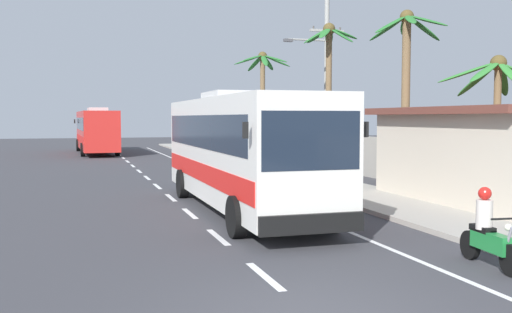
{
  "coord_description": "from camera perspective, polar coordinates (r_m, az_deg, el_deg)",
  "views": [
    {
      "loc": [
        -3.3,
        -7.86,
        2.93
      ],
      "look_at": [
        2.16,
        9.87,
        1.7
      ],
      "focal_mm": 41.21,
      "sensor_mm": 36.0,
      "label": 1
    }
  ],
  "objects": [
    {
      "name": "palm_second",
      "position": [
        27.39,
        7.07,
        8.34
      ],
      "size": [
        2.61,
        2.36,
        7.25
      ],
      "color": "brown",
      "rests_on": "ground"
    },
    {
      "name": "palm_third",
      "position": [
        37.29,
        0.66,
        7.12
      ],
      "size": [
        3.6,
        3.44,
        7.08
      ],
      "color": "brown",
      "rests_on": "ground"
    },
    {
      "name": "coach_bus_foreground",
      "position": [
        18.45,
        -1.52,
        0.83
      ],
      "size": [
        3.01,
        11.7,
        3.8
      ],
      "color": "silver",
      "rests_on": "ground"
    },
    {
      "name": "palm_fourth",
      "position": [
        24.68,
        14.38,
        8.28
      ],
      "size": [
        3.23,
        3.31,
        7.26
      ],
      "color": "brown",
      "rests_on": "ground"
    },
    {
      "name": "boundary_wall",
      "position": [
        25.98,
        15.29,
        -0.61
      ],
      "size": [
        0.24,
        60.0,
        1.99
      ],
      "primitive_type": "cube",
      "color": "#9E998E",
      "rests_on": "ground"
    },
    {
      "name": "lane_markings",
      "position": [
        23.1,
        -3.51,
        -3.49
      ],
      "size": [
        3.52,
        71.0,
        0.01
      ],
      "color": "white",
      "rests_on": "ground"
    },
    {
      "name": "motorcycle_beside_bus",
      "position": [
        12.47,
        21.59,
        -7.05
      ],
      "size": [
        0.56,
        1.96,
        1.56
      ],
      "color": "black",
      "rests_on": "ground"
    },
    {
      "name": "coach_bus_far_lane",
      "position": [
        49.56,
        -15.22,
        2.51
      ],
      "size": [
        3.34,
        12.18,
        3.72
      ],
      "color": "red",
      "rests_on": "ground"
    },
    {
      "name": "sidewalk_kerb",
      "position": [
        20.71,
        12.28,
        -4.23
      ],
      "size": [
        3.2,
        90.0,
        0.14
      ],
      "primitive_type": "cube",
      "color": "#A8A399",
      "rests_on": "ground"
    },
    {
      "name": "motorcycle_trailing",
      "position": [
        28.51,
        -2.85,
        -0.75
      ],
      "size": [
        0.56,
        1.96,
        1.66
      ],
      "color": "black",
      "rests_on": "ground"
    },
    {
      "name": "palm_nearest",
      "position": [
        22.04,
        22.45,
        6.05
      ],
      "size": [
        3.91,
        3.79,
        5.09
      ],
      "color": "brown",
      "rests_on": "ground"
    },
    {
      "name": "utility_pole_mid",
      "position": [
        29.79,
        6.71,
        7.15
      ],
      "size": [
        3.18,
        0.24,
        8.83
      ],
      "color": "#9E9E99",
      "rests_on": "ground"
    }
  ]
}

